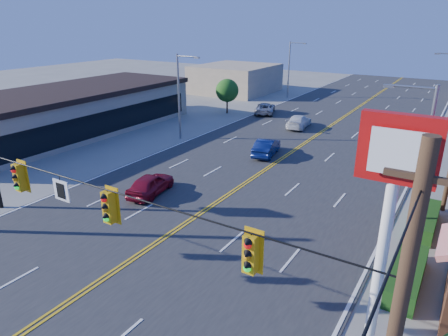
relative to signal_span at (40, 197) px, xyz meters
The scene contains 14 objects.
ground 4.89m from the signal_span, ahead, with size 160.00×160.00×0.00m, color gray.
road 20.58m from the signal_span, 89.66° to the left, with size 20.00×120.00×0.06m, color #2D2D30.
signal_span is the anchor object (origin of this frame).
kfc_pylon 11.87m from the signal_span, 19.78° to the left, with size 2.20×0.36×8.50m.
strip_mall 28.46m from the signal_span, 140.56° to the left, with size 10.40×26.40×4.40m.
streetlight_se 17.76m from the signal_span, 52.06° to the left, with size 2.55×0.25×8.00m.
streetlight_sw 24.46m from the signal_span, 115.88° to the left, with size 2.55×0.25×8.00m.
streetlight_nw 49.17m from the signal_span, 102.54° to the left, with size 2.55×0.25×8.00m.
tree_west 36.42m from the signal_span, 110.75° to the left, with size 2.80×2.80×4.20m.
bld_west_far 52.03m from the signal_span, 112.50° to the left, with size 11.00×12.00×4.20m, color tan.
car_magenta 12.00m from the signal_span, 112.62° to the left, with size 1.63×4.05×1.38m, color maroon.
car_blue 22.17m from the signal_span, 93.80° to the left, with size 1.48×4.24×1.40m, color navy.
car_white 32.25m from the signal_span, 94.68° to the left, with size 1.88×4.61×1.34m, color white.
car_silver 37.38m from the signal_span, 103.54° to the left, with size 2.17×4.71×1.31m, color #A9A8AE.
Camera 1 is at (12.47, -7.63, 10.90)m, focal length 32.00 mm.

